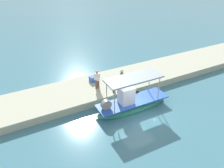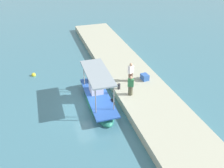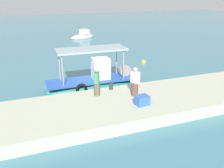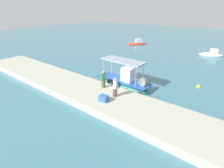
{
  "view_description": "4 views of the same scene",
  "coord_description": "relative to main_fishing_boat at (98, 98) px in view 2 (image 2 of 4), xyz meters",
  "views": [
    {
      "loc": [
        8.49,
        11.68,
        10.76
      ],
      "look_at": [
        0.64,
        -3.0,
        1.21
      ],
      "focal_mm": 36.17,
      "sensor_mm": 36.0,
      "label": 1
    },
    {
      "loc": [
        -15.47,
        3.15,
        11.23
      ],
      "look_at": [
        0.52,
        -1.93,
        1.28
      ],
      "focal_mm": 39.96,
      "sensor_mm": 36.0,
      "label": 2
    },
    {
      "loc": [
        -4.11,
        -15.46,
        6.16
      ],
      "look_at": [
        0.83,
        -2.31,
        0.86
      ],
      "focal_mm": 39.39,
      "sensor_mm": 36.0,
      "label": 3
    },
    {
      "loc": [
        10.01,
        -14.77,
        7.7
      ],
      "look_at": [
        0.59,
        -3.07,
        1.2
      ],
      "focal_mm": 29.18,
      "sensor_mm": 36.0,
      "label": 4
    }
  ],
  "objects": [
    {
      "name": "dock_quay",
      "position": [
        -0.13,
        -3.72,
        -0.18
      ],
      "size": [
        36.0,
        4.41,
        0.64
      ],
      "primitive_type": "cube",
      "color": "#AFB099",
      "rests_on": "ground_plane"
    },
    {
      "name": "mooring_bollard",
      "position": [
        0.54,
        -1.9,
        0.36
      ],
      "size": [
        0.24,
        0.24,
        0.45
      ],
      "primitive_type": "cylinder",
      "color": "#2D2D33",
      "rests_on": "dock_quay"
    },
    {
      "name": "main_fishing_boat",
      "position": [
        0.0,
        0.0,
        0.0
      ],
      "size": [
        6.18,
        1.84,
        3.14
      ],
      "color": "#29846C",
      "rests_on": "ground_plane"
    },
    {
      "name": "fisherman_by_crate",
      "position": [
        1.47,
        -3.26,
        0.89
      ],
      "size": [
        0.5,
        0.54,
        1.67
      ],
      "color": "brown",
      "rests_on": "dock_quay"
    },
    {
      "name": "ground_plane",
      "position": [
        -0.13,
        0.66,
        -0.5
      ],
      "size": [
        120.0,
        120.0,
        0.0
      ],
      "primitive_type": "plane",
      "color": "teal"
    },
    {
      "name": "fisherman_near_bollard",
      "position": [
        -0.52,
        -2.47,
        0.87
      ],
      "size": [
        0.48,
        0.52,
        1.61
      ],
      "color": "#52513C",
      "rests_on": "dock_quay"
    },
    {
      "name": "cargo_crate",
      "position": [
        1.29,
        -4.5,
        0.39
      ],
      "size": [
        0.73,
        0.62,
        0.5
      ],
      "primitive_type": "cube",
      "rotation": [
        0.0,
        0.0,
        0.12
      ],
      "color": "#3060B5",
      "rests_on": "dock_quay"
    },
    {
      "name": "marker_buoy",
      "position": [
        6.14,
        4.61,
        -0.42
      ],
      "size": [
        0.4,
        0.4,
        0.4
      ],
      "color": "yellow",
      "rests_on": "ground_plane"
    }
  ]
}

